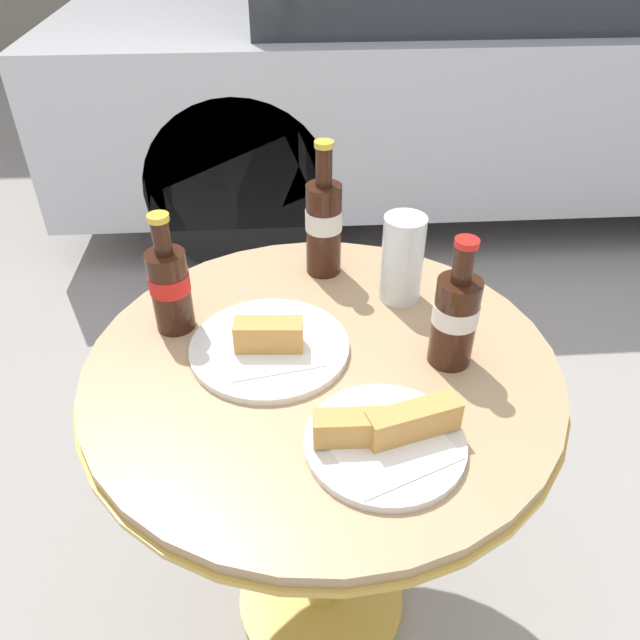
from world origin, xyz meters
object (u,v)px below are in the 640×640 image
(cola_bottle_right, at_px, (455,316))
(parked_car, at_px, (486,45))
(bistro_table, at_px, (321,421))
(lunch_plate_near, at_px, (269,345))
(cola_bottle_left, at_px, (324,223))
(drinking_glass, at_px, (402,262))
(cola_bottle_center, at_px, (170,285))
(lunch_plate_far, at_px, (386,435))

(cola_bottle_right, relative_size, parked_car, 0.06)
(parked_car, bearing_deg, bistro_table, -112.16)
(cola_bottle_right, distance_m, lunch_plate_near, 0.29)
(cola_bottle_left, height_order, cola_bottle_right, cola_bottle_left)
(bistro_table, distance_m, drinking_glass, 0.31)
(bistro_table, xyz_separation_m, cola_bottle_left, (0.02, 0.26, 0.24))
(drinking_glass, bearing_deg, cola_bottle_left, 142.53)
(cola_bottle_left, xyz_separation_m, cola_bottle_center, (-0.26, -0.16, -0.02))
(cola_bottle_left, bearing_deg, cola_bottle_right, -57.31)
(cola_bottle_right, xyz_separation_m, drinking_glass, (-0.05, 0.18, -0.01))
(cola_bottle_left, relative_size, parked_car, 0.07)
(parked_car, bearing_deg, lunch_plate_far, -109.18)
(cola_bottle_right, height_order, parked_car, parked_car)
(parked_car, bearing_deg, drinking_glass, -110.19)
(cola_bottle_center, xyz_separation_m, lunch_plate_far, (0.31, -0.29, -0.06))
(cola_bottle_left, relative_size, cola_bottle_center, 1.22)
(cola_bottle_left, bearing_deg, bistro_table, -94.81)
(bistro_table, height_order, lunch_plate_far, lunch_plate_far)
(cola_bottle_center, xyz_separation_m, parked_car, (1.17, 2.18, -0.16))
(cola_bottle_left, bearing_deg, drinking_glass, -37.47)
(cola_bottle_right, distance_m, drinking_glass, 0.18)
(lunch_plate_near, bearing_deg, lunch_plate_far, -53.55)
(bistro_table, relative_size, cola_bottle_center, 3.64)
(cola_bottle_center, height_order, lunch_plate_far, cola_bottle_center)
(drinking_glass, bearing_deg, cola_bottle_center, -171.23)
(parked_car, bearing_deg, cola_bottle_center, -118.17)
(lunch_plate_near, bearing_deg, parked_car, 65.86)
(bistro_table, bearing_deg, cola_bottle_center, 156.31)
(cola_bottle_left, height_order, parked_car, parked_car)
(drinking_glass, xyz_separation_m, parked_car, (0.78, 2.12, -0.15))
(lunch_plate_near, bearing_deg, drinking_glass, 30.55)
(cola_bottle_center, height_order, drinking_glass, cola_bottle_center)
(drinking_glass, xyz_separation_m, lunch_plate_far, (-0.08, -0.35, -0.05))
(cola_bottle_left, xyz_separation_m, lunch_plate_near, (-0.10, -0.24, -0.09))
(lunch_plate_near, bearing_deg, cola_bottle_left, 66.28)
(cola_bottle_center, distance_m, lunch_plate_near, 0.19)
(bistro_table, distance_m, lunch_plate_near, 0.17)
(bistro_table, xyz_separation_m, cola_bottle_center, (-0.24, 0.10, 0.22))
(parked_car, bearing_deg, cola_bottle_right, -107.66)
(bistro_table, distance_m, lunch_plate_far, 0.25)
(drinking_glass, distance_m, lunch_plate_near, 0.28)
(cola_bottle_right, bearing_deg, drinking_glass, 105.26)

